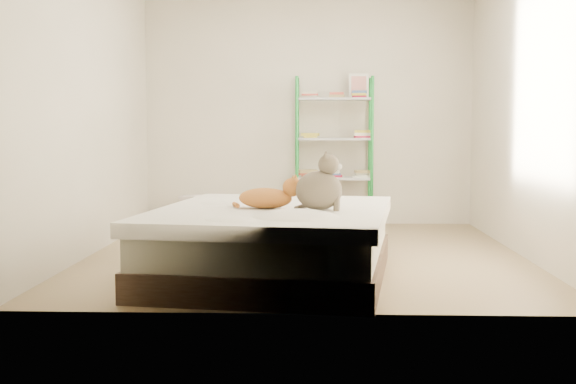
{
  "coord_description": "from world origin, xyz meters",
  "views": [
    {
      "loc": [
        0.08,
        -6.37,
        1.11
      ],
      "look_at": [
        -0.13,
        -0.75,
        0.62
      ],
      "focal_mm": 45.0,
      "sensor_mm": 36.0,
      "label": 1
    }
  ],
  "objects_px": {
    "orange_cat": "(265,195)",
    "white_bin": "(195,210)",
    "grey_cat": "(319,182)",
    "shelf_unit": "(334,152)",
    "bed": "(273,243)",
    "cardboard_box": "(347,226)"
  },
  "relations": [
    {
      "from": "bed",
      "to": "cardboard_box",
      "type": "xyz_separation_m",
      "value": [
        0.62,
        1.61,
        -0.09
      ]
    },
    {
      "from": "bed",
      "to": "orange_cat",
      "type": "bearing_deg",
      "value": -126.18
    },
    {
      "from": "bed",
      "to": "orange_cat",
      "type": "xyz_separation_m",
      "value": [
        -0.05,
        -0.06,
        0.36
      ]
    },
    {
      "from": "orange_cat",
      "to": "grey_cat",
      "type": "relative_size",
      "value": 1.16
    },
    {
      "from": "cardboard_box",
      "to": "white_bin",
      "type": "bearing_deg",
      "value": 134.85
    },
    {
      "from": "shelf_unit",
      "to": "white_bin",
      "type": "relative_size",
      "value": 4.98
    },
    {
      "from": "bed",
      "to": "cardboard_box",
      "type": "height_order",
      "value": "bed"
    },
    {
      "from": "bed",
      "to": "white_bin",
      "type": "distance_m",
      "value": 3.09
    },
    {
      "from": "cardboard_box",
      "to": "white_bin",
      "type": "distance_m",
      "value": 2.13
    },
    {
      "from": "orange_cat",
      "to": "grey_cat",
      "type": "bearing_deg",
      "value": -2.23
    },
    {
      "from": "white_bin",
      "to": "orange_cat",
      "type": "bearing_deg",
      "value": -71.1
    },
    {
      "from": "orange_cat",
      "to": "white_bin",
      "type": "height_order",
      "value": "orange_cat"
    },
    {
      "from": "white_bin",
      "to": "cardboard_box",
      "type": "bearing_deg",
      "value": -37.47
    },
    {
      "from": "grey_cat",
      "to": "shelf_unit",
      "type": "height_order",
      "value": "shelf_unit"
    },
    {
      "from": "orange_cat",
      "to": "grey_cat",
      "type": "xyz_separation_m",
      "value": [
        0.39,
        -0.09,
        0.11
      ]
    },
    {
      "from": "grey_cat",
      "to": "white_bin",
      "type": "distance_m",
      "value": 3.4
    },
    {
      "from": "bed",
      "to": "shelf_unit",
      "type": "relative_size",
      "value": 1.31
    },
    {
      "from": "shelf_unit",
      "to": "bed",
      "type": "bearing_deg",
      "value": -100.33
    },
    {
      "from": "grey_cat",
      "to": "cardboard_box",
      "type": "relative_size",
      "value": 0.74
    },
    {
      "from": "bed",
      "to": "shelf_unit",
      "type": "bearing_deg",
      "value": 87.59
    },
    {
      "from": "bed",
      "to": "shelf_unit",
      "type": "height_order",
      "value": "shelf_unit"
    },
    {
      "from": "bed",
      "to": "orange_cat",
      "type": "height_order",
      "value": "orange_cat"
    }
  ]
}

